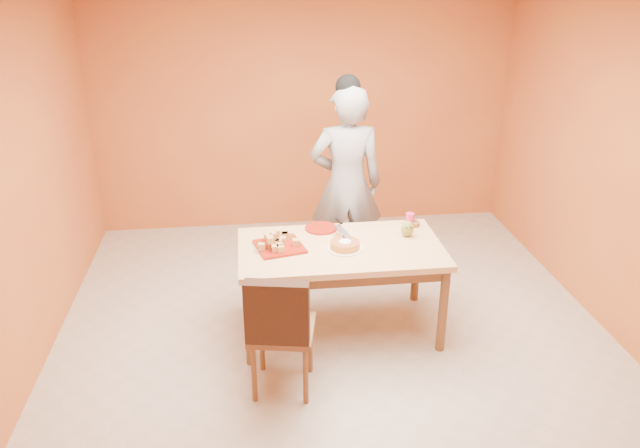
{
  "coord_description": "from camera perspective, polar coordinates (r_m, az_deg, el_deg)",
  "views": [
    {
      "loc": [
        -0.65,
        -4.14,
        2.88
      ],
      "look_at": [
        -0.1,
        0.3,
        0.92
      ],
      "focal_mm": 35.0,
      "sensor_mm": 36.0,
      "label": 1
    }
  ],
  "objects": [
    {
      "name": "floor",
      "position": [
        5.08,
        1.52,
        -10.89
      ],
      "size": [
        5.0,
        5.0,
        0.0
      ],
      "primitive_type": "plane",
      "color": "#B8AE9D",
      "rests_on": "ground"
    },
    {
      "name": "wall_back",
      "position": [
        6.84,
        -1.48,
        10.7
      ],
      "size": [
        4.5,
        0.0,
        4.5
      ],
      "primitive_type": "plane",
      "rotation": [
        1.57,
        0.0,
        0.0
      ],
      "color": "#C4692D",
      "rests_on": "floor"
    },
    {
      "name": "wall_left",
      "position": [
        4.7,
        -26.59,
        2.03
      ],
      "size": [
        0.0,
        5.0,
        5.0
      ],
      "primitive_type": "plane",
      "rotation": [
        1.57,
        0.0,
        1.57
      ],
      "color": "#C4692D",
      "rests_on": "floor"
    },
    {
      "name": "wall_right",
      "position": [
        5.28,
        26.71,
        4.21
      ],
      "size": [
        0.0,
        5.0,
        5.0
      ],
      "primitive_type": "plane",
      "rotation": [
        1.57,
        0.0,
        -1.57
      ],
      "color": "#C4692D",
      "rests_on": "floor"
    },
    {
      "name": "dining_table",
      "position": [
        4.94,
        1.88,
        -3.03
      ],
      "size": [
        1.6,
        0.9,
        0.76
      ],
      "color": "#E3B177",
      "rests_on": "floor"
    },
    {
      "name": "dining_chair",
      "position": [
        4.36,
        -3.47,
        -9.49
      ],
      "size": [
        0.52,
        0.59,
        0.96
      ],
      "rotation": [
        0.0,
        0.0,
        -0.19
      ],
      "color": "brown",
      "rests_on": "floor"
    },
    {
      "name": "pastry_pile",
      "position": [
        4.85,
        -3.73,
        -1.41
      ],
      "size": [
        0.31,
        0.31,
        0.1
      ],
      "primitive_type": null,
      "color": "tan",
      "rests_on": "pastry_platter"
    },
    {
      "name": "person",
      "position": [
        5.72,
        2.42,
        3.6
      ],
      "size": [
        0.68,
        0.46,
        1.85
      ],
      "primitive_type": "imported",
      "rotation": [
        0.0,
        0.0,
        3.12
      ],
      "color": "gray",
      "rests_on": "floor"
    },
    {
      "name": "pastry_platter",
      "position": [
        4.87,
        -3.71,
        -2.07
      ],
      "size": [
        0.42,
        0.42,
        0.02
      ],
      "primitive_type": "cube",
      "rotation": [
        0.0,
        0.0,
        0.23
      ],
      "color": "maroon",
      "rests_on": "dining_table"
    },
    {
      "name": "red_dinner_plate",
      "position": [
        5.19,
        0.08,
        -0.37
      ],
      "size": [
        0.34,
        0.34,
        0.02
      ],
      "primitive_type": "cylinder",
      "rotation": [
        0.0,
        0.0,
        -0.37
      ],
      "color": "maroon",
      "rests_on": "dining_table"
    },
    {
      "name": "white_cake_plate",
      "position": [
        4.84,
        2.3,
        -2.26
      ],
      "size": [
        0.36,
        0.36,
        0.01
      ],
      "primitive_type": "cylinder",
      "rotation": [
        0.0,
        0.0,
        -0.4
      ],
      "color": "white",
      "rests_on": "dining_table"
    },
    {
      "name": "sponge_cake",
      "position": [
        4.83,
        2.3,
        -1.92
      ],
      "size": [
        0.25,
        0.25,
        0.05
      ],
      "primitive_type": "cylinder",
      "rotation": [
        0.0,
        0.0,
        0.07
      ],
      "color": "#C97F34",
      "rests_on": "white_cake_plate"
    },
    {
      "name": "cake_server",
      "position": [
        4.98,
        2.09,
        -0.68
      ],
      "size": [
        0.11,
        0.28,
        0.01
      ],
      "primitive_type": "cube",
      "rotation": [
        0.0,
        0.0,
        0.23
      ],
      "color": "silver",
      "rests_on": "sponge_cake"
    },
    {
      "name": "egg_ornament",
      "position": [
        5.08,
        8.01,
        -0.44
      ],
      "size": [
        0.12,
        0.1,
        0.13
      ],
      "primitive_type": "ellipsoid",
      "rotation": [
        0.0,
        0.0,
        -0.19
      ],
      "color": "olive",
      "rests_on": "dining_table"
    },
    {
      "name": "magenta_glass",
      "position": [
        5.31,
        8.21,
        0.44
      ],
      "size": [
        0.08,
        0.08,
        0.1
      ],
      "primitive_type": "cylinder",
      "rotation": [
        0.0,
        0.0,
        0.14
      ],
      "color": "#E22164",
      "rests_on": "dining_table"
    },
    {
      "name": "checker_tin",
      "position": [
        5.31,
        8.51,
        0.02
      ],
      "size": [
        0.14,
        0.14,
        0.03
      ],
      "primitive_type": "cylinder",
      "rotation": [
        0.0,
        0.0,
        -0.39
      ],
      "color": "#351D0E",
      "rests_on": "dining_table"
    }
  ]
}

